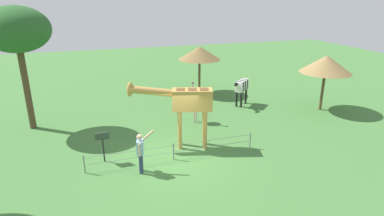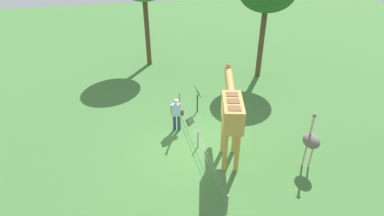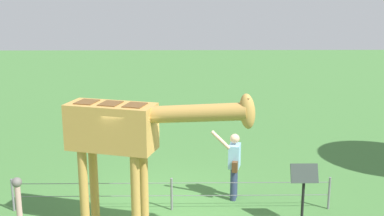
{
  "view_description": "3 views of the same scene",
  "coord_description": "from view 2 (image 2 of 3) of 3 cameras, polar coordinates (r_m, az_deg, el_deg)",
  "views": [
    {
      "loc": [
        2.94,
        11.67,
        6.44
      ],
      "look_at": [
        -0.63,
        0.67,
        2.36
      ],
      "focal_mm": 30.1,
      "sensor_mm": 36.0,
      "label": 1
    },
    {
      "loc": [
        -9.66,
        2.89,
        7.79
      ],
      "look_at": [
        -0.37,
        0.5,
        2.14
      ],
      "focal_mm": 28.29,
      "sensor_mm": 36.0,
      "label": 2
    },
    {
      "loc": [
        0.31,
        -9.78,
        4.75
      ],
      "look_at": [
        0.46,
        0.74,
        2.19
      ],
      "focal_mm": 45.23,
      "sensor_mm": 36.0,
      "label": 3
    }
  ],
  "objects": [
    {
      "name": "visitor",
      "position": [
        13.23,
        -2.91,
        -0.91
      ],
      "size": [
        0.73,
        0.59,
        1.68
      ],
      "color": "navy",
      "rests_on": "ground_plane"
    },
    {
      "name": "info_sign",
      "position": [
        14.57,
        1.02,
        2.5
      ],
      "size": [
        0.56,
        0.21,
        1.32
      ],
      "color": "black",
      "rests_on": "ground_plane"
    },
    {
      "name": "ground_plane",
      "position": [
        12.75,
        1.8,
        -7.2
      ],
      "size": [
        60.0,
        60.0,
        0.0
      ],
      "primitive_type": "plane",
      "color": "#427538"
    },
    {
      "name": "wire_fence",
      "position": [
        12.47,
        1.13,
        -5.84
      ],
      "size": [
        7.05,
        0.05,
        0.75
      ],
      "color": "slate",
      "rests_on": "ground_plane"
    },
    {
      "name": "giraffe",
      "position": [
        11.17,
        7.46,
        -0.56
      ],
      "size": [
        3.64,
        1.49,
        3.01
      ],
      "color": "#C69347",
      "rests_on": "ground_plane"
    },
    {
      "name": "ostrich",
      "position": [
        11.88,
        21.55,
        -5.83
      ],
      "size": [
        0.7,
        0.56,
        2.25
      ],
      "color": "#CC9E93",
      "rests_on": "ground_plane"
    }
  ]
}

